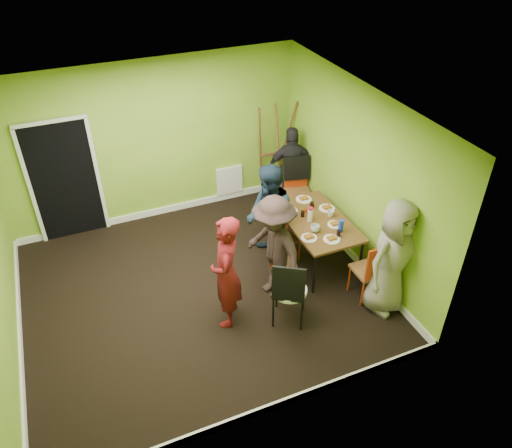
{
  "coord_description": "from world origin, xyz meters",
  "views": [
    {
      "loc": [
        -1.37,
        -5.34,
        5.1
      ],
      "look_at": [
        0.9,
        0.0,
        0.97
      ],
      "focal_mm": 35.0,
      "sensor_mm": 36.0,
      "label": 1
    }
  ],
  "objects": [
    {
      "name": "chair_front_end",
      "position": [
        2.2,
        -1.1,
        0.57
      ],
      "size": [
        0.42,
        0.43,
        1.01
      ],
      "rotation": [
        0.0,
        0.0,
        -0.01
      ],
      "color": "red",
      "rests_on": "ground"
    },
    {
      "name": "thermos",
      "position": [
        1.81,
        0.05,
        0.85
      ],
      "size": [
        0.08,
        0.08,
        0.2
      ],
      "primitive_type": "cylinder",
      "color": "white",
      "rests_on": "dining_table"
    },
    {
      "name": "person_back_end",
      "position": [
        2.25,
        1.56,
        0.78
      ],
      "size": [
        0.98,
        0.62,
        1.56
      ],
      "primitive_type": "imported",
      "rotation": [
        0.0,
        0.0,
        2.85
      ],
      "color": "black",
      "rests_on": "ground"
    },
    {
      "name": "plate_wall_front",
      "position": [
        2.1,
        -0.2,
        0.76
      ],
      "size": [
        0.23,
        0.23,
        0.01
      ],
      "primitive_type": "cylinder",
      "color": "white",
      "rests_on": "dining_table"
    },
    {
      "name": "plate_wall_back",
      "position": [
        2.21,
        0.23,
        0.76
      ],
      "size": [
        0.26,
        0.26,
        0.01
      ],
      "primitive_type": "cylinder",
      "color": "white",
      "rests_on": "dining_table"
    },
    {
      "name": "chair_left_near",
      "position": [
        1.13,
        -0.27,
        0.51
      ],
      "size": [
        0.49,
        0.48,
        0.91
      ],
      "rotation": [
        0.0,
        0.0,
        -1.93
      ],
      "color": "red",
      "rests_on": "ground"
    },
    {
      "name": "glass_front",
      "position": [
        2.0,
        -0.47,
        0.8
      ],
      "size": [
        0.06,
        0.06,
        0.11
      ],
      "primitive_type": "cylinder",
      "color": "black",
      "rests_on": "dining_table"
    },
    {
      "name": "orange_bottle",
      "position": [
        1.84,
        0.25,
        0.79
      ],
      "size": [
        0.03,
        0.03,
        0.08
      ],
      "primitive_type": "cylinder",
      "color": "red",
      "rests_on": "dining_table"
    },
    {
      "name": "person_left_far",
      "position": [
        1.23,
        0.27,
        0.84
      ],
      "size": [
        0.68,
        0.85,
        1.67
      ],
      "primitive_type": "imported",
      "rotation": [
        0.0,
        0.0,
        -1.63
      ],
      "color": "#152534",
      "rests_on": "ground"
    },
    {
      "name": "blue_bottle",
      "position": [
        2.09,
        -0.37,
        0.85
      ],
      "size": [
        0.08,
        0.08,
        0.2
      ],
      "primitive_type": "cylinder",
      "color": "#193ABB",
      "rests_on": "dining_table"
    },
    {
      "name": "plate_near_left",
      "position": [
        1.66,
        0.4,
        0.76
      ],
      "size": [
        0.22,
        0.22,
        0.01
      ],
      "primitive_type": "cylinder",
      "color": "white",
      "rests_on": "dining_table"
    },
    {
      "name": "dining_table",
      "position": [
        1.91,
        0.02,
        0.7
      ],
      "size": [
        0.9,
        1.5,
        0.75
      ],
      "color": "black",
      "rests_on": "ground"
    },
    {
      "name": "plate_far_back",
      "position": [
        1.99,
        0.61,
        0.76
      ],
      "size": [
        0.26,
        0.26,
        0.01
      ],
      "primitive_type": "cylinder",
      "color": "white",
      "rests_on": "dining_table"
    },
    {
      "name": "person_left_near",
      "position": [
        0.98,
        -0.44,
        0.82
      ],
      "size": [
        0.83,
        1.17,
        1.64
      ],
      "primitive_type": "imported",
      "rotation": [
        0.0,
        0.0,
        -1.34
      ],
      "color": "black",
      "rests_on": "ground"
    },
    {
      "name": "room_walls",
      "position": [
        -0.02,
        0.04,
        0.99
      ],
      "size": [
        5.04,
        4.54,
        2.82
      ],
      "color": "#75A329",
      "rests_on": "ground"
    },
    {
      "name": "plate_near_right",
      "position": [
        1.59,
        -0.34,
        0.76
      ],
      "size": [
        0.24,
        0.24,
        0.01
      ],
      "primitive_type": "cylinder",
      "color": "white",
      "rests_on": "dining_table"
    },
    {
      "name": "easel",
      "position": [
        2.12,
        2.02,
        0.92
      ],
      "size": [
        0.75,
        0.7,
        1.87
      ],
      "color": "brown",
      "rests_on": "ground"
    },
    {
      "name": "plate_far_front",
      "position": [
        1.87,
        -0.5,
        0.76
      ],
      "size": [
        0.25,
        0.25,
        0.01
      ],
      "primitive_type": "cylinder",
      "color": "white",
      "rests_on": "dining_table"
    },
    {
      "name": "chair_bentwood",
      "position": [
        0.92,
        -1.06,
        0.6
      ],
      "size": [
        0.58,
        0.59,
        1.09
      ],
      "rotation": [
        0.0,
        0.0,
        -0.56
      ],
      "color": "black",
      "rests_on": "ground"
    },
    {
      "name": "cup_a",
      "position": [
        1.75,
        -0.22,
        0.8
      ],
      "size": [
        0.14,
        0.14,
        0.11
      ],
      "primitive_type": "imported",
      "color": "white",
      "rests_on": "dining_table"
    },
    {
      "name": "glass_back",
      "position": [
        2.01,
        0.36,
        0.8
      ],
      "size": [
        0.06,
        0.06,
        0.09
      ],
      "primitive_type": "cylinder",
      "color": "black",
      "rests_on": "dining_table"
    },
    {
      "name": "person_standing",
      "position": [
        0.19,
        -0.68,
        0.83
      ],
      "size": [
        0.59,
        0.71,
        1.67
      ],
      "primitive_type": "imported",
      "rotation": [
        0.0,
        0.0,
        -1.94
      ],
      "color": "maroon",
      "rests_on": "ground"
    },
    {
      "name": "cup_b",
      "position": [
        2.15,
        0.03,
        0.8
      ],
      "size": [
        0.11,
        0.11,
        0.1
      ],
      "primitive_type": "imported",
      "color": "white",
      "rests_on": "dining_table"
    },
    {
      "name": "person_front_end",
      "position": [
        2.33,
        -1.3,
        0.88
      ],
      "size": [
        0.97,
        0.75,
        1.75
      ],
      "primitive_type": "imported",
      "rotation": [
        0.0,
        0.0,
        0.25
      ],
      "color": "gray",
      "rests_on": "ground"
    },
    {
      "name": "ground",
      "position": [
        0.0,
        0.0,
        0.0
      ],
      "size": [
        5.0,
        5.0,
        0.0
      ],
      "primitive_type": "plane",
      "color": "black",
      "rests_on": "ground"
    },
    {
      "name": "glass_mid",
      "position": [
        1.75,
        0.19,
        0.8
      ],
      "size": [
        0.06,
        0.06,
        0.1
      ],
      "primitive_type": "cylinder",
      "color": "black",
      "rests_on": "dining_table"
    },
    {
      "name": "chair_left_far",
      "position": [
        1.42,
        0.16,
        0.49
      ],
      "size": [
        0.45,
        0.45,
        0.87
      ],
      "rotation": [
        0.0,
        0.0,
        -1.26
      ],
      "color": "red",
      "rests_on": "ground"
    },
    {
      "name": "chair_back_end",
      "position": [
        2.24,
        1.36,
        0.78
      ],
      "size": [
        0.56,
        0.62,
        1.1
      ],
      "rotation": [
        0.0,
        0.0,
        2.9
      ],
      "color": "red",
      "rests_on": "ground"
    }
  ]
}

